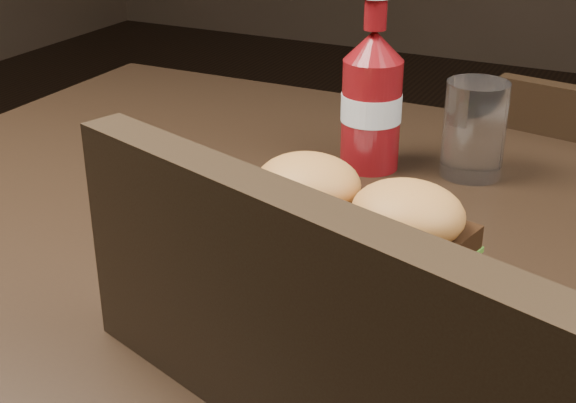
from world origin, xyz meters
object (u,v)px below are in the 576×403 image
at_px(dining_table, 376,244).
at_px(tumbler, 474,129).
at_px(ketchup_bottle, 371,118).
at_px(plate, 283,249).

xyz_separation_m(dining_table, tumbler, (0.05, 0.18, 0.08)).
height_order(dining_table, ketchup_bottle, ketchup_bottle).
height_order(dining_table, tumbler, tumbler).
distance_m(plate, ketchup_bottle, 0.24).
relative_size(dining_table, plate, 3.93).
bearing_deg(tumbler, ketchup_bottle, -165.30).
distance_m(dining_table, plate, 0.11).
xyz_separation_m(dining_table, ketchup_bottle, (-0.07, 0.15, 0.08)).
bearing_deg(tumbler, dining_table, -105.36).
bearing_deg(tumbler, plate, -111.95).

